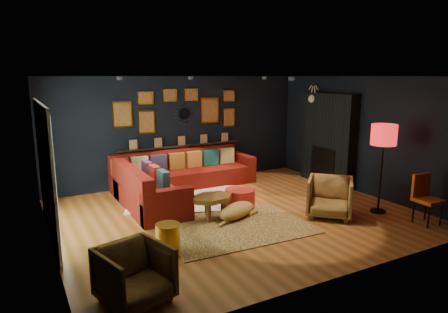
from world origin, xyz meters
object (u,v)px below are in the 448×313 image
armchair_left (134,272)px  floor_lamp (384,139)px  armchair_right (330,195)px  orange_chair (425,195)px  pouf (240,199)px  gold_stool (168,239)px  dog (237,208)px  sectional (171,181)px  coffee_table (212,200)px

armchair_left → floor_lamp: (5.05, 0.85, 1.07)m
armchair_left → floor_lamp: floor_lamp is taller
armchair_right → orange_chair: orange_chair is taller
pouf → armchair_right: armchair_right is taller
gold_stool → floor_lamp: bearing=-2.7°
orange_chair → armchair_right: bearing=143.0°
armchair_left → dog: armchair_left is taller
sectional → orange_chair: bearing=-48.3°
armchair_left → gold_stool: bearing=37.0°
sectional → dog: bearing=-75.7°
armchair_left → orange_chair: bearing=-14.9°
pouf → gold_stool: gold_stool is taller
sectional → coffee_table: (0.10, -1.82, 0.04)m
sectional → coffee_table: 1.82m
armchair_right → coffee_table: bearing=-159.3°
sectional → dog: 2.08m
armchair_left → coffee_table: bearing=29.4°
sectional → armchair_left: bearing=-116.6°
armchair_right → armchair_left: bearing=-119.3°
pouf → floor_lamp: floor_lamp is taller
coffee_table → armchair_left: (-2.04, -2.04, 0.02)m
armchair_left → dog: (2.45, 1.85, -0.17)m
pouf → armchair_left: size_ratio=0.78×
pouf → armchair_left: 3.56m
pouf → armchair_right: 1.72m
sectional → dog: size_ratio=2.76×
coffee_table → gold_stool: (-1.24, -0.99, -0.13)m
coffee_table → sectional: bearing=93.2°
armchair_left → orange_chair: 5.31m
pouf → dog: bearing=-127.1°
gold_stool → orange_chair: (4.50, -0.98, 0.29)m
coffee_table → floor_lamp: (3.01, -1.19, 1.09)m
pouf → dog: (-0.30, -0.40, -0.02)m
armchair_left → armchair_right: size_ratio=0.92×
coffee_table → dog: coffee_table is taller
orange_chair → pouf: bearing=142.7°
dog → orange_chair: bearing=-55.5°
dog → pouf: bearing=29.3°
orange_chair → gold_stool: bearing=170.9°
floor_lamp → dog: size_ratio=1.39×
armchair_right → gold_stool: size_ratio=1.78×
coffee_table → pouf: 0.75m
gold_stool → floor_lamp: 4.43m
armchair_right → gold_stool: (-3.25, -0.08, -0.18)m
sectional → orange_chair: (3.37, -3.79, 0.20)m
armchair_right → dog: armchair_right is taller
armchair_right → floor_lamp: 1.47m
sectional → dog: sectional is taller
gold_stool → sectional: bearing=68.0°
coffee_table → armchair_left: bearing=-134.9°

